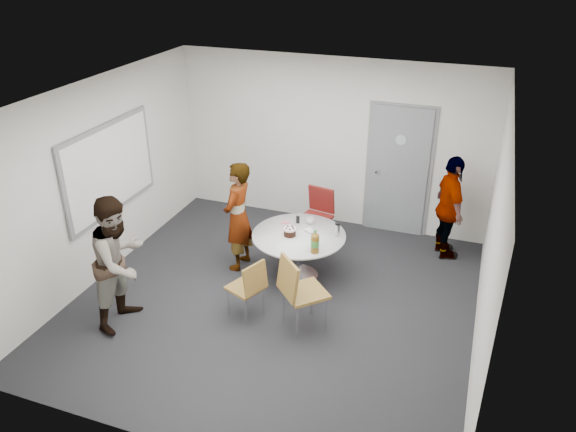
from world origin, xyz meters
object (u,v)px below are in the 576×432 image
at_px(whiteboard, 110,169).
at_px(chair_near_left, 250,285).
at_px(table, 300,241).
at_px(chair_near_right, 297,287).
at_px(chair_far, 318,211).
at_px(person_right, 449,208).
at_px(door, 398,171).
at_px(person_main, 238,216).
at_px(person_left, 120,261).

height_order(whiteboard, chair_near_left, whiteboard).
relative_size(whiteboard, chair_near_left, 2.37).
relative_size(table, chair_near_right, 1.29).
height_order(whiteboard, chair_far, whiteboard).
xyz_separation_m(whiteboard, person_right, (4.41, 1.75, -0.67)).
bearing_deg(chair_near_right, table, 152.53).
height_order(chair_near_right, person_right, person_right).
bearing_deg(door, chair_far, -140.84).
bearing_deg(person_right, table, 102.84).
bearing_deg(chair_near_left, person_main, 52.64).
bearing_deg(person_right, chair_near_left, 115.92).
xyz_separation_m(whiteboard, chair_near_left, (2.30, -0.63, -0.97)).
relative_size(chair_far, person_main, 0.58).
relative_size(whiteboard, chair_far, 2.08).
relative_size(table, person_right, 0.82).
bearing_deg(chair_far, chair_near_left, 93.95).
bearing_deg(table, chair_far, 93.03).
relative_size(door, chair_near_right, 2.15).
bearing_deg(chair_near_left, chair_near_right, -69.53).
bearing_deg(person_left, door, -34.72).
bearing_deg(person_left, chair_near_left, -65.79).
bearing_deg(chair_near_right, door, 123.14).
distance_m(chair_near_left, person_left, 1.57).
relative_size(chair_near_left, person_left, 0.48).
height_order(chair_near_left, chair_far, chair_far).
relative_size(person_main, person_left, 0.95).
xyz_separation_m(chair_near_left, chair_near_right, (0.62, -0.02, 0.12)).
relative_size(chair_near_left, chair_near_right, 0.81).
xyz_separation_m(table, person_left, (-1.70, -1.63, 0.26)).
relative_size(chair_far, person_right, 0.59).
distance_m(door, table, 2.12).
height_order(door, person_left, door).
bearing_deg(chair_far, door, -130.58).
distance_m(door, chair_near_left, 3.22).
height_order(table, chair_near_left, table).
distance_m(table, person_right, 2.25).
height_order(chair_near_left, person_main, person_main).
relative_size(table, chair_far, 1.39).
relative_size(whiteboard, person_main, 1.20).
xyz_separation_m(whiteboard, person_main, (1.67, 0.45, -0.66)).
xyz_separation_m(person_main, person_left, (-0.79, -1.63, 0.04)).
distance_m(table, person_left, 2.38).
relative_size(person_left, person_right, 1.07).
bearing_deg(chair_far, whiteboard, 39.95).
bearing_deg(person_left, whiteboard, 39.65).
distance_m(whiteboard, person_main, 1.85).
xyz_separation_m(chair_far, person_left, (-1.65, -2.63, 0.28)).
xyz_separation_m(chair_far, person_right, (1.88, 0.31, 0.22)).
relative_size(table, person_left, 0.76).
bearing_deg(table, door, 61.90).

